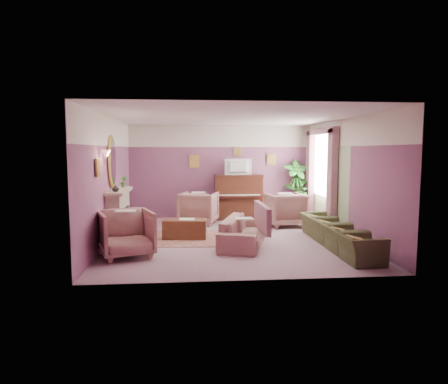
{
  "coord_description": "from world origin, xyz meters",
  "views": [
    {
      "loc": [
        -0.95,
        -9.09,
        2.06
      ],
      "look_at": [
        -0.12,
        0.4,
        1.05
      ],
      "focal_mm": 32.0,
      "sensor_mm": 36.0,
      "label": 1
    }
  ],
  "objects": [
    {
      "name": "olive_chair_a",
      "position": [
        2.15,
        -2.22,
        0.35
      ],
      "size": [
        0.57,
        0.81,
        0.7
      ],
      "primitive_type": "imported",
      "color": "#434927",
      "rests_on": "floor"
    },
    {
      "name": "piano",
      "position": [
        0.5,
        2.68,
        0.65
      ],
      "size": [
        1.4,
        0.6,
        1.3
      ],
      "primitive_type": "cube",
      "color": "#3F1D13",
      "rests_on": "floor"
    },
    {
      "name": "mirror_frame",
      "position": [
        -2.7,
        0.2,
        1.8
      ],
      "size": [
        0.04,
        0.72,
        1.2
      ],
      "primitive_type": "ellipsoid",
      "color": "#DABE50",
      "rests_on": "wall_left"
    },
    {
      "name": "hearth",
      "position": [
        -2.39,
        0.2,
        0.01
      ],
      "size": [
        0.55,
        1.5,
        0.02
      ],
      "primitive_type": "cube",
      "color": "tan",
      "rests_on": "floor"
    },
    {
      "name": "wall_right",
      "position": [
        2.75,
        0.0,
        1.4
      ],
      "size": [
        0.02,
        6.0,
        2.8
      ],
      "primitive_type": "cube",
      "color": "#694269",
      "rests_on": "floor"
    },
    {
      "name": "print_back_mid",
      "position": [
        0.5,
        2.96,
        2.0
      ],
      "size": [
        0.22,
        0.03,
        0.26
      ],
      "primitive_type": "cube",
      "color": "#DABE50",
      "rests_on": "wall_back"
    },
    {
      "name": "wall_left",
      "position": [
        -2.75,
        0.0,
        1.4
      ],
      "size": [
        0.02,
        6.0,
        2.8
      ],
      "primitive_type": "cube",
      "color": "#694269",
      "rests_on": "floor"
    },
    {
      "name": "floral_armchair_front",
      "position": [
        -2.18,
        -1.36,
        0.5
      ],
      "size": [
        0.96,
        0.96,
        1.0
      ],
      "primitive_type": "imported",
      "color": "#A9796E",
      "rests_on": "floor"
    },
    {
      "name": "mantel_shelf",
      "position": [
        -2.56,
        0.2,
        1.12
      ],
      "size": [
        0.4,
        1.55,
        0.07
      ],
      "primitive_type": "cube",
      "color": "tan",
      "rests_on": "fireplace_surround"
    },
    {
      "name": "pelmet",
      "position": [
        2.62,
        1.55,
        2.56
      ],
      "size": [
        0.16,
        2.2,
        0.16
      ],
      "primitive_type": "cube",
      "color": "#965D6B",
      "rests_on": "wall_right"
    },
    {
      "name": "mirror_glass",
      "position": [
        -2.67,
        0.2,
        1.8
      ],
      "size": [
        0.01,
        0.6,
        1.06
      ],
      "primitive_type": "ellipsoid",
      "color": "white",
      "rests_on": "wall_left"
    },
    {
      "name": "piano_top",
      "position": [
        0.5,
        2.68,
        1.31
      ],
      "size": [
        1.45,
        0.65,
        0.04
      ],
      "primitive_type": "cube",
      "color": "#3F1D13",
      "rests_on": "piano"
    },
    {
      "name": "fireplace_surround",
      "position": [
        -2.59,
        0.2,
        0.55
      ],
      "size": [
        0.3,
        1.4,
        1.1
      ],
      "primitive_type": "cube",
      "color": "tan",
      "rests_on": "floor"
    },
    {
      "name": "television",
      "position": [
        0.5,
        2.63,
        1.6
      ],
      "size": [
        0.8,
        0.12,
        0.48
      ],
      "primitive_type": "imported",
      "color": "black",
      "rests_on": "piano"
    },
    {
      "name": "olive_chair_b",
      "position": [
        2.15,
        -1.4,
        0.35
      ],
      "size": [
        0.57,
        0.81,
        0.7
      ],
      "primitive_type": "imported",
      "color": "#434927",
      "rests_on": "floor"
    },
    {
      "name": "fireplace_inset",
      "position": [
        -2.49,
        0.2,
        0.4
      ],
      "size": [
        0.18,
        0.72,
        0.68
      ],
      "primitive_type": "cube",
      "color": "black",
      "rests_on": "floor"
    },
    {
      "name": "stripe_panel",
      "position": [
        2.73,
        1.3,
        1.07
      ],
      "size": [
        0.01,
        3.0,
        2.15
      ],
      "primitive_type": "cube",
      "color": "#9FB183",
      "rests_on": "wall_right"
    },
    {
      "name": "side_plant_big",
      "position": [
        2.32,
        2.49,
        0.87
      ],
      "size": [
        0.3,
        0.3,
        0.34
      ],
      "primitive_type": "imported",
      "color": "#297E25",
      "rests_on": "side_table"
    },
    {
      "name": "piano_keyshelf",
      "position": [
        0.5,
        2.33,
        0.72
      ],
      "size": [
        1.3,
        0.12,
        0.06
      ],
      "primitive_type": "cube",
      "color": "#3F1D13",
      "rests_on": "piano"
    },
    {
      "name": "mantel_vase",
      "position": [
        -2.55,
        -0.3,
        1.23
      ],
      "size": [
        0.16,
        0.16,
        0.16
      ],
      "primitive_type": "imported",
      "color": "silver",
      "rests_on": "mantel_shelf"
    },
    {
      "name": "floral_armchair_left",
      "position": [
        -0.7,
        1.9,
        0.5
      ],
      "size": [
        0.96,
        0.96,
        1.0
      ],
      "primitive_type": "imported",
      "color": "#A9796E",
      "rests_on": "floor"
    },
    {
      "name": "side_plant_small",
      "position": [
        2.44,
        2.39,
        0.84
      ],
      "size": [
        0.16,
        0.16,
        0.28
      ],
      "primitive_type": "imported",
      "color": "#297E25",
      "rests_on": "side_table"
    },
    {
      "name": "floral_armchair_right",
      "position": [
        1.64,
        1.45,
        0.5
      ],
      "size": [
        0.96,
        0.96,
        1.0
      ],
      "primitive_type": "imported",
      "color": "#A9796E",
      "rests_on": "floor"
    },
    {
      "name": "sofa",
      "position": [
        0.23,
        -0.6,
        0.41
      ],
      "size": [
        0.68,
        2.03,
        0.82
      ],
      "primitive_type": "imported",
      "color": "#A9796E",
      "rests_on": "floor"
    },
    {
      "name": "print_back_right",
      "position": [
        1.55,
        2.96,
        1.78
      ],
      "size": [
        0.26,
        0.03,
        0.34
      ],
      "primitive_type": "cube",
      "color": "#DABE50",
      "rests_on": "wall_back"
    },
    {
      "name": "coffee_table",
      "position": [
        -1.06,
        0.13,
        0.23
      ],
      "size": [
        1.04,
        0.59,
        0.45
      ],
      "primitive_type": "cube",
      "rotation": [
        0.0,
        0.0,
        -0.09
      ],
      "color": "#572F1B",
      "rests_on": "floor"
    },
    {
      "name": "table_paper",
      "position": [
        -1.01,
        0.13,
        0.46
      ],
      "size": [
        0.35,
        0.28,
        0.01
      ],
      "primitive_type": "cube",
      "color": "white",
      "rests_on": "coffee_table"
    },
    {
      "name": "ceiling",
      "position": [
        0.0,
        0.0,
        2.8
      ],
      "size": [
        5.5,
        6.0,
        0.01
      ],
      "primitive_type": "cube",
      "color": "white",
      "rests_on": "wall_back"
    },
    {
      "name": "side_table",
      "position": [
        2.32,
        2.49,
        0.35
      ],
      "size": [
        0.52,
        0.52,
        0.7
      ],
      "primitive_type": "cylinder",
      "color": "silver",
      "rests_on": "floor"
    },
    {
      "name": "wall_front",
      "position": [
        0.0,
        -3.0,
        1.4
      ],
      "size": [
        5.5,
        0.02,
        2.8
      ],
      "primitive_type": "cube",
      "color": "#694269",
      "rests_on": "floor"
    },
    {
      "name": "floor",
      "position": [
        0.0,
        0.0,
        0.0
      ],
      "size": [
        5.5,
        6.0,
        0.01
      ],
      "primitive_type": "cube",
      "color": "gray",
      "rests_on": "ground"
    },
    {
      "name": "curtain_left",
      "position": [
        2.62,
        0.63,
        1.3
      ],
      "size": [
        0.16,
        0.34,
        2.6
      ],
      "primitive_type": "cube",
      "color": "#965D6B",
      "rests_on": "floor"
    },
    {
      "name": "wall_back",
      "position": [
        0.0,
        3.0,
        1.4
      ],
      "size": [
        5.5,
        0.02,
        2.8
      ],
      "primitive_type": "cube",
      "color": "#694269",
      "rests_on": "floor"
    },
    {
      "name": "print_back_left",
      "position": [
        -0.8,
        2.96,
        1.72
      ],
      "size": [
        0.3,
        0.03,
        0.38
      ],
      "primitive_type": "cube",
      "color": "#DABE50",
      "rests_on": "wall_back"
    },
    {
      "name": "fire_ember",
      "position": [
        -2.45,
        0.2,
        0.22
      ],
      "size": [
        0.06,
        0.54,
        0.1
      ],
      "primitive_type": "cube",
      "color": "#E94520",
      "rests_on": "floor"
    },
    {
      "name": "piano_keys",
      "position": [
        0.5,
        2.33,
        0.76
      ],
      "size": [
        1.2,
        0.08,
        0.02
      ],
      "primitive_type": "cube",
      "color": "white",
      "rests_on": "piano"
    },
    {
      "name": "picture_rail_band",
      "position": [
        0.0,
        2.99,
        2.47
      ],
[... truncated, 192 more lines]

